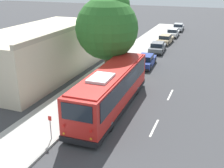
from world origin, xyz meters
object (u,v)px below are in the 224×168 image
object	(u,v)px
shuttle_bus	(111,87)
parked_sedan_white	(173,33)
parked_sedan_tan	(165,39)
parked_sedan_blue	(146,61)
sign_post_near	(51,127)
sign_post_far	(63,118)
parked_sedan_silver	(178,27)
parked_sedan_gray	(157,47)
street_tree	(107,24)

from	to	relation	value
shuttle_bus	parked_sedan_white	size ratio (longest dim) A/B	2.71
parked_sedan_tan	parked_sedan_blue	bearing A→B (deg)	-175.91
parked_sedan_tan	sign_post_near	distance (m)	29.25
sign_post_near	shuttle_bus	bearing A→B (deg)	-17.87
sign_post_near	sign_post_far	bearing A→B (deg)	0.00
parked_sedan_tan	sign_post_far	bearing A→B (deg)	-179.51
parked_sedan_silver	sign_post_far	xyz separation A→B (m)	(-39.43, 1.42, 0.23)
parked_sedan_gray	street_tree	distance (m)	14.07
parked_sedan_blue	parked_sedan_silver	bearing A→B (deg)	-2.42
sign_post_near	sign_post_far	size ratio (longest dim) A/B	1.12
shuttle_bus	parked_sedan_gray	world-z (taller)	shuttle_bus
parked_sedan_silver	sign_post_near	bearing A→B (deg)	175.35
parked_sedan_blue	street_tree	bearing A→B (deg)	159.69
parked_sedan_gray	sign_post_far	bearing A→B (deg)	173.64
sign_post_far	shuttle_bus	bearing A→B (deg)	-23.75
parked_sedan_blue	sign_post_far	xyz separation A→B (m)	(-15.50, 1.47, 0.21)
parked_sedan_silver	parked_sedan_white	bearing A→B (deg)	177.30
shuttle_bus	sign_post_near	xyz separation A→B (m)	(-5.50, 1.77, -0.78)
parked_sedan_tan	sign_post_near	world-z (taller)	sign_post_near
parked_sedan_tan	parked_sedan_silver	world-z (taller)	same
parked_sedan_white	sign_post_far	bearing A→B (deg)	176.58
parked_sedan_blue	parked_sedan_gray	distance (m)	6.72
parked_sedan_gray	parked_sedan_white	xyz separation A→B (m)	(11.08, -0.13, 0.00)
parked_sedan_blue	street_tree	size ratio (longest dim) A/B	0.52
parked_sedan_white	sign_post_near	distance (m)	34.79
shuttle_bus	parked_sedan_gray	xyz separation A→B (m)	(18.18, 0.49, -1.11)
sign_post_near	street_tree	bearing A→B (deg)	3.04
parked_sedan_white	sign_post_near	world-z (taller)	sign_post_near
parked_sedan_tan	parked_sedan_silver	bearing A→B (deg)	2.26
shuttle_bus	parked_sedan_tan	xyz separation A→B (m)	(23.72, 0.52, -1.12)
parked_sedan_blue	parked_sedan_silver	world-z (taller)	parked_sedan_blue
shuttle_bus	parked_sedan_silver	bearing A→B (deg)	-0.62
shuttle_bus	parked_sedan_tan	world-z (taller)	shuttle_bus
parked_sedan_blue	parked_sedan_white	bearing A→B (deg)	-2.37
parked_sedan_white	street_tree	distance (m)	24.71
parked_sedan_gray	street_tree	world-z (taller)	street_tree
street_tree	shuttle_bus	bearing A→B (deg)	-155.49
shuttle_bus	parked_sedan_blue	bearing A→B (deg)	0.34
parked_sedan_tan	parked_sedan_white	world-z (taller)	parked_sedan_white
parked_sedan_gray	parked_sedan_silver	world-z (taller)	parked_sedan_gray
parked_sedan_white	parked_sedan_blue	bearing A→B (deg)	179.18
shuttle_bus	parked_sedan_white	bearing A→B (deg)	-0.49
shuttle_bus	parked_sedan_silver	xyz separation A→B (m)	(35.40, 0.35, -1.12)
parked_sedan_silver	sign_post_near	size ratio (longest dim) A/B	2.99
parked_sedan_blue	parked_sedan_tan	distance (m)	12.25
parked_sedan_white	parked_sedan_silver	distance (m)	6.14
parked_sedan_white	sign_post_near	size ratio (longest dim) A/B	2.77
shuttle_bus	street_tree	world-z (taller)	street_tree
parked_sedan_tan	street_tree	xyz separation A→B (m)	(-18.59, 1.82, 4.91)
parked_sedan_gray	parked_sedan_silver	distance (m)	17.22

